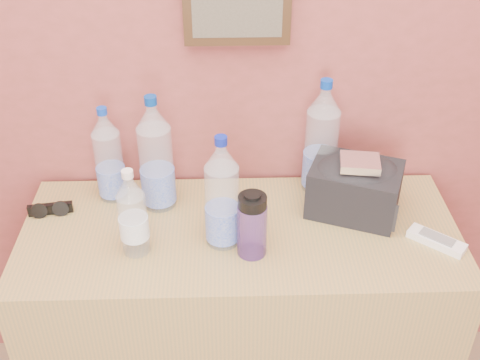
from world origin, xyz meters
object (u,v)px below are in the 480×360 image
dresser (240,324)px  toiletry_bag (355,187)px  ac_remote (436,241)px  pet_large_a (109,159)px  sunglasses (51,209)px  foil_packet (360,163)px  pet_large_b (156,159)px  pet_small (133,217)px  pet_large_c (321,143)px  pet_large_d (222,198)px  nalgene_bottle (252,224)px

dresser → toiletry_bag: 0.61m
ac_remote → toiletry_bag: size_ratio=0.63×
pet_large_a → toiletry_bag: (0.74, -0.10, -0.05)m
sunglasses → foil_packet: 0.93m
pet_large_b → sunglasses: 0.36m
pet_large_b → pet_small: pet_large_b is taller
pet_large_c → sunglasses: 0.85m
pet_small → sunglasses: pet_small is taller
pet_large_a → pet_large_c: bearing=2.4°
pet_large_b → pet_small: 0.23m
pet_small → foil_packet: pet_small is taller
pet_large_b → foil_packet: (0.59, -0.08, 0.02)m
foil_packet → sunglasses: bearing=177.8°
ac_remote → toiletry_bag: bearing=-177.9°
pet_large_a → foil_packet: pet_large_a is taller
pet_large_d → ac_remote: bearing=-3.0°
pet_large_c → sunglasses: size_ratio=2.84×
sunglasses → foil_packet: foil_packet is taller
nalgene_bottle → pet_large_b: bearing=139.4°
nalgene_bottle → ac_remote: (0.53, 0.02, -0.09)m
dresser → pet_large_d: bearing=-138.0°
toiletry_bag → ac_remote: bearing=-16.3°
nalgene_bottle → toiletry_bag: (0.32, 0.18, -0.01)m
pet_small → nalgene_bottle: (0.32, -0.02, -0.02)m
pet_large_d → toiletry_bag: 0.42m
dresser → pet_small: (-0.29, -0.08, 0.52)m
dresser → foil_packet: size_ratio=11.50×
dresser → ac_remote: bearing=-7.9°
toiletry_bag → nalgene_bottle: bearing=-128.5°
ac_remote → foil_packet: 0.31m
pet_large_d → foil_packet: size_ratio=3.08×
pet_small → toiletry_bag: (0.64, 0.16, -0.03)m
sunglasses → foil_packet: (0.92, -0.04, 0.17)m
dresser → foil_packet: bearing=10.2°
pet_large_d → pet_small: bearing=-172.3°
pet_large_a → toiletry_bag: 0.75m
pet_large_a → pet_large_d: bearing=-33.7°
ac_remote → foil_packet: foil_packet is taller
pet_small → pet_large_d: bearing=7.7°
pet_large_d → ac_remote: size_ratio=2.12×
pet_large_d → ac_remote: pet_large_d is taller
dresser → foil_packet: (0.35, 0.06, 0.59)m
sunglasses → ac_remote: 1.14m
pet_large_c → dresser: bearing=-140.5°
toiletry_bag → dresser: bearing=-144.6°
pet_large_a → foil_packet: size_ratio=2.79×
pet_small → sunglasses: (-0.28, 0.18, -0.10)m
pet_large_d → toiletry_bag: pet_large_d is taller
ac_remote → toiletry_bag: 0.28m
pet_large_c → pet_large_d: (-0.31, -0.26, -0.01)m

